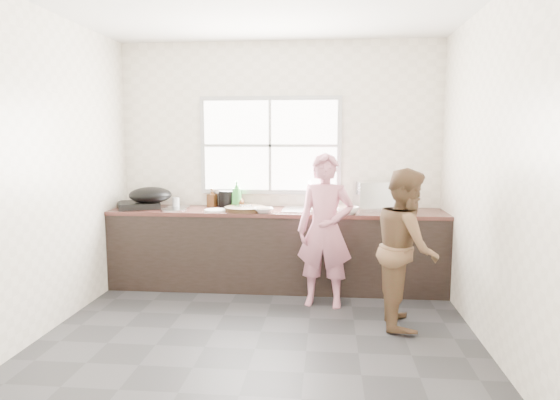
# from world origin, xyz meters

# --- Properties ---
(floor) EXTENTS (3.60, 3.20, 0.01)m
(floor) POSITION_xyz_m (0.00, 0.00, -0.01)
(floor) COLOR #2A2A2D
(floor) RESTS_ON ground
(ceiling) EXTENTS (3.60, 3.20, 0.01)m
(ceiling) POSITION_xyz_m (0.00, 0.00, 2.71)
(ceiling) COLOR silver
(ceiling) RESTS_ON wall_back
(wall_back) EXTENTS (3.60, 0.01, 2.70)m
(wall_back) POSITION_xyz_m (0.00, 1.60, 1.35)
(wall_back) COLOR silver
(wall_back) RESTS_ON ground
(wall_left) EXTENTS (0.01, 3.20, 2.70)m
(wall_left) POSITION_xyz_m (-1.80, 0.00, 1.35)
(wall_left) COLOR beige
(wall_left) RESTS_ON ground
(wall_right) EXTENTS (0.01, 3.20, 2.70)m
(wall_right) POSITION_xyz_m (1.80, 0.00, 1.35)
(wall_right) COLOR beige
(wall_right) RESTS_ON ground
(wall_front) EXTENTS (3.60, 0.01, 2.70)m
(wall_front) POSITION_xyz_m (0.00, -1.60, 1.35)
(wall_front) COLOR beige
(wall_front) RESTS_ON ground
(cabinet) EXTENTS (3.60, 0.62, 0.82)m
(cabinet) POSITION_xyz_m (0.00, 1.29, 0.41)
(cabinet) COLOR black
(cabinet) RESTS_ON floor
(countertop) EXTENTS (3.60, 0.64, 0.04)m
(countertop) POSITION_xyz_m (0.00, 1.29, 0.84)
(countertop) COLOR #3C1E18
(countertop) RESTS_ON cabinet
(sink) EXTENTS (0.55, 0.45, 0.02)m
(sink) POSITION_xyz_m (0.35, 1.29, 0.86)
(sink) COLOR silver
(sink) RESTS_ON countertop
(faucet) EXTENTS (0.02, 0.02, 0.30)m
(faucet) POSITION_xyz_m (0.35, 1.49, 1.01)
(faucet) COLOR silver
(faucet) RESTS_ON countertop
(window_frame) EXTENTS (1.60, 0.05, 1.10)m
(window_frame) POSITION_xyz_m (-0.10, 1.59, 1.55)
(window_frame) COLOR #9EA0A5
(window_frame) RESTS_ON wall_back
(window_glazing) EXTENTS (1.50, 0.01, 1.00)m
(window_glazing) POSITION_xyz_m (-0.10, 1.57, 1.55)
(window_glazing) COLOR white
(window_glazing) RESTS_ON window_frame
(woman) EXTENTS (0.55, 0.40, 1.40)m
(woman) POSITION_xyz_m (0.53, 0.74, 0.70)
(woman) COLOR #C6768B
(woman) RESTS_ON floor
(person_side) EXTENTS (0.54, 0.69, 1.38)m
(person_side) POSITION_xyz_m (1.24, 0.30, 0.69)
(person_side) COLOR brown
(person_side) RESTS_ON floor
(cutting_board) EXTENTS (0.52, 0.52, 0.04)m
(cutting_board) POSITION_xyz_m (-0.33, 1.20, 0.88)
(cutting_board) COLOR black
(cutting_board) RESTS_ON countertop
(cleaver) EXTENTS (0.21, 0.14, 0.01)m
(cleaver) POSITION_xyz_m (-0.36, 1.24, 0.90)
(cleaver) COLOR #AEB0B5
(cleaver) RESTS_ON cutting_board
(bowl_mince) EXTENTS (0.24, 0.24, 0.05)m
(bowl_mince) POSITION_xyz_m (-0.11, 1.08, 0.89)
(bowl_mince) COLOR silver
(bowl_mince) RESTS_ON countertop
(bowl_crabs) EXTENTS (0.23, 0.23, 0.06)m
(bowl_crabs) POSITION_xyz_m (0.76, 1.08, 0.89)
(bowl_crabs) COLOR silver
(bowl_crabs) RESTS_ON countertop
(bowl_held) EXTENTS (0.25, 0.25, 0.06)m
(bowl_held) POSITION_xyz_m (0.44, 1.08, 0.89)
(bowl_held) COLOR white
(bowl_held) RESTS_ON countertop
(black_pot) EXTENTS (0.28, 0.28, 0.18)m
(black_pot) POSITION_xyz_m (-0.56, 1.52, 0.95)
(black_pot) COLOR black
(black_pot) RESTS_ON countertop
(plate_food) EXTENTS (0.31, 0.31, 0.02)m
(plate_food) POSITION_xyz_m (-0.64, 1.13, 0.87)
(plate_food) COLOR silver
(plate_food) RESTS_ON countertop
(bottle_green) EXTENTS (0.15, 0.15, 0.30)m
(bottle_green) POSITION_xyz_m (-0.46, 1.40, 1.01)
(bottle_green) COLOR #2B8532
(bottle_green) RESTS_ON countertop
(bottle_brown_tall) EXTENTS (0.10, 0.11, 0.19)m
(bottle_brown_tall) POSITION_xyz_m (-0.76, 1.52, 0.95)
(bottle_brown_tall) COLOR #472911
(bottle_brown_tall) RESTS_ON countertop
(bottle_brown_short) EXTENTS (0.15, 0.15, 0.15)m
(bottle_brown_short) POSITION_xyz_m (-0.44, 1.42, 0.94)
(bottle_brown_short) COLOR #462811
(bottle_brown_short) RESTS_ON countertop
(glass_jar) EXTENTS (0.10, 0.10, 0.11)m
(glass_jar) POSITION_xyz_m (-1.14, 1.37, 0.92)
(glass_jar) COLOR silver
(glass_jar) RESTS_ON countertop
(burner) EXTENTS (0.58, 0.58, 0.07)m
(burner) POSITION_xyz_m (-1.55, 1.30, 0.89)
(burner) COLOR black
(burner) RESTS_ON countertop
(wok) EXTENTS (0.62, 0.62, 0.18)m
(wok) POSITION_xyz_m (-1.40, 1.28, 1.01)
(wok) COLOR black
(wok) RESTS_ON burner
(dish_rack) EXTENTS (0.47, 0.38, 0.31)m
(dish_rack) POSITION_xyz_m (1.06, 1.35, 1.02)
(dish_rack) COLOR silver
(dish_rack) RESTS_ON countertop
(pot_lid_left) EXTENTS (0.35, 0.35, 0.01)m
(pot_lid_left) POSITION_xyz_m (-1.10, 1.17, 0.87)
(pot_lid_left) COLOR #A4A5AA
(pot_lid_left) RESTS_ON countertop
(pot_lid_right) EXTENTS (0.29, 0.29, 0.01)m
(pot_lid_right) POSITION_xyz_m (-1.11, 1.37, 0.87)
(pot_lid_right) COLOR #B9BBC1
(pot_lid_right) RESTS_ON countertop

